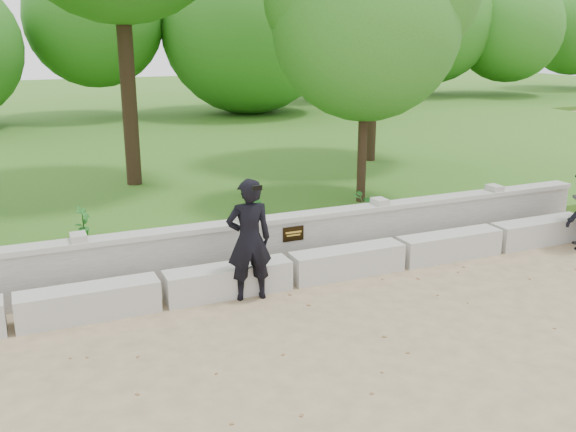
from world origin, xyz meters
The scene contains 9 objects.
ground centered at (0.00, 0.00, 0.00)m, with size 80.00×80.00×0.00m, color tan.
lawn centered at (0.00, 14.00, 0.12)m, with size 40.00×22.00×0.25m, color #356618.
concrete_bench centered at (0.00, 1.90, 0.22)m, with size 11.90×0.45×0.45m.
parapet_wall centered at (0.00, 2.60, 0.46)m, with size 12.50×0.35×0.90m.
man_main centered at (-0.75, 1.65, 0.90)m, with size 0.71×0.63×1.81m.
tree_near_right centered at (3.04, 5.06, 4.16)m, with size 3.80×3.80×5.81m.
shrub_a centered at (-2.72, 4.81, 0.55)m, with size 0.32×0.21×0.60m, color #266F25.
shrub_b centered at (0.61, 5.12, 0.55)m, with size 0.33×0.26×0.60m, color #266F25.
shrub_c centered at (2.21, 3.30, 0.58)m, with size 0.60×0.52×0.67m, color #266F25.
Camera 1 is at (-3.73, -6.58, 3.78)m, focal length 40.00 mm.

